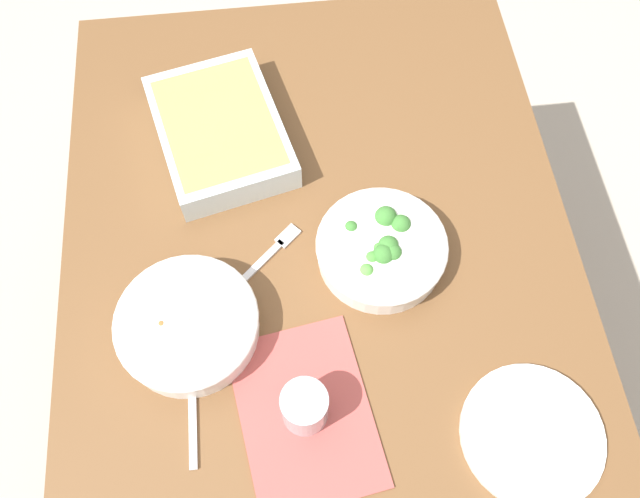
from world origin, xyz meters
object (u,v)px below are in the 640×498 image
fork_on_table (268,256)px  spoon_by_stew (192,395)px  broccoli_bowl (381,249)px  baking_dish (220,130)px  side_plate (532,435)px  stew_bowl (188,325)px  drink_cup (305,408)px

fork_on_table → spoon_by_stew: bearing=149.3°
broccoli_bowl → baking_dish: 0.38m
baking_dish → side_plate: bearing=-143.7°
stew_bowl → fork_on_table: bearing=-47.8°
side_plate → spoon_by_stew: bearing=76.8°
stew_bowl → drink_cup: drink_cup is taller
drink_cup → fork_on_table: (0.28, 0.04, -0.04)m
stew_bowl → drink_cup: bearing=-131.8°
broccoli_bowl → spoon_by_stew: (-0.21, 0.33, -0.03)m
broccoli_bowl → spoon_by_stew: broccoli_bowl is taller
spoon_by_stew → broccoli_bowl: bearing=-57.8°
baking_dish → spoon_by_stew: bearing=171.9°
side_plate → fork_on_table: bearing=47.2°
drink_cup → side_plate: (-0.07, -0.34, -0.03)m
drink_cup → fork_on_table: drink_cup is taller
broccoli_bowl → fork_on_table: size_ratio=1.57×
fork_on_table → stew_bowl: bearing=132.2°
side_plate → fork_on_table: side_plate is taller
baking_dish → broccoli_bowl: bearing=-136.6°
stew_bowl → fork_on_table: stew_bowl is taller
side_plate → drink_cup: bearing=78.1°
spoon_by_stew → baking_dish: bearing=-8.1°
stew_bowl → spoon_by_stew: stew_bowl is taller
stew_bowl → fork_on_table: 0.19m
broccoli_bowl → stew_bowl: bearing=107.1°
stew_bowl → drink_cup: size_ratio=2.73×
drink_cup → fork_on_table: 0.28m
drink_cup → spoon_by_stew: size_ratio=0.49×
stew_bowl → broccoli_bowl: (0.10, -0.33, -0.00)m
baking_dish → fork_on_table: size_ratio=2.39×
drink_cup → spoon_by_stew: bearing=74.4°
fork_on_table → baking_dish: bearing=14.8°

